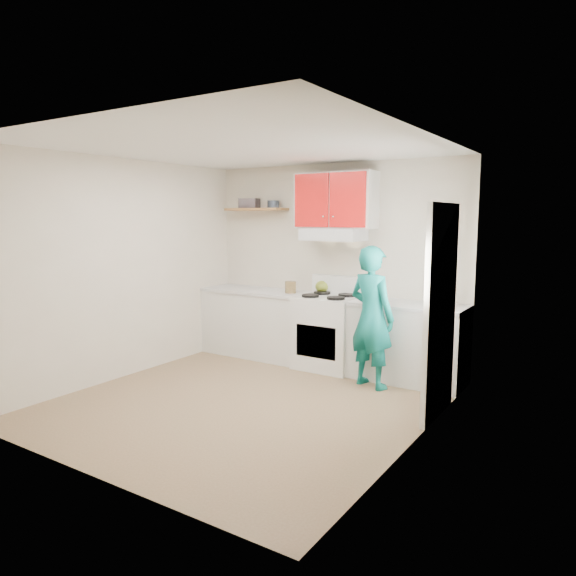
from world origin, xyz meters
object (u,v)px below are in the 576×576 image
Objects in this scene: tin at (273,204)px; kettle at (322,287)px; stove at (328,332)px; crock at (291,288)px; person at (372,317)px.

kettle is (0.75, 0.05, -1.09)m from tin.
crock is (-0.57, -0.00, 0.53)m from stove.
tin is at bearing 168.29° from stove.
stove is 0.57× the size of person.
kettle is at bearing -16.68° from person.
stove is at bearing -52.93° from kettle.
kettle is 0.42m from crock.
person is (1.33, -0.40, -0.18)m from crock.
stove is 1.91m from tin.
tin reaches higher than person.
crock reaches higher than stove.
tin is at bearing 178.35° from kettle.
person is at bearing -19.08° from tin.
tin is 0.86× the size of kettle.
tin is at bearing 153.20° from crock.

